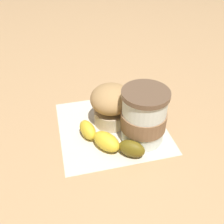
# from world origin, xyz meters

# --- Properties ---
(ground_plane) EXTENTS (3.00, 3.00, 0.00)m
(ground_plane) POSITION_xyz_m (0.00, 0.00, 0.00)
(ground_plane) COLOR tan
(paper_napkin) EXTENTS (0.27, 0.27, 0.00)m
(paper_napkin) POSITION_xyz_m (0.00, 0.00, 0.00)
(paper_napkin) COLOR beige
(paper_napkin) RESTS_ON ground_plane
(coffee_cup) EXTENTS (0.09, 0.09, 0.12)m
(coffee_cup) POSITION_xyz_m (-0.06, 0.04, 0.06)
(coffee_cup) COLOR silver
(coffee_cup) RESTS_ON paper_napkin
(muffin) EXTENTS (0.09, 0.09, 0.10)m
(muffin) POSITION_xyz_m (0.00, -0.02, 0.05)
(muffin) COLOR beige
(muffin) RESTS_ON paper_napkin
(banana) EXTENTS (0.14, 0.12, 0.04)m
(banana) POSITION_xyz_m (0.01, 0.06, 0.02)
(banana) COLOR gold
(banana) RESTS_ON paper_napkin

